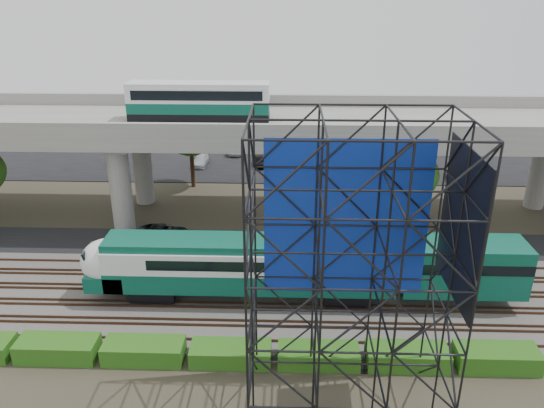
{
  "coord_description": "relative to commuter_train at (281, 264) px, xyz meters",
  "views": [
    {
      "loc": [
        4.17,
        -28.87,
        20.01
      ],
      "look_at": [
        3.02,
        6.0,
        5.53
      ],
      "focal_mm": 35.0,
      "sensor_mm": 36.0,
      "label": 1
    }
  ],
  "objects": [
    {
      "name": "hedge_strip",
      "position": [
        -2.76,
        -6.3,
        -2.32
      ],
      "size": [
        34.6,
        1.8,
        1.2
      ],
      "color": "#245112",
      "rests_on": "ground"
    },
    {
      "name": "parking_lot",
      "position": [
        -3.77,
        32.0,
        -2.84
      ],
      "size": [
        90.0,
        18.0,
        0.08
      ],
      "primitive_type": "cube",
      "color": "black",
      "rests_on": "ground"
    },
    {
      "name": "harbor_water",
      "position": [
        -3.77,
        54.0,
        -2.87
      ],
      "size": [
        140.0,
        40.0,
        0.03
      ],
      "primitive_type": "cube",
      "color": "slate",
      "rests_on": "ground"
    },
    {
      "name": "parked_cars",
      "position": [
        -1.61,
        31.73,
        -2.19
      ],
      "size": [
        38.0,
        9.68,
        1.31
      ],
      "color": "#BABABA",
      "rests_on": "parking_lot"
    },
    {
      "name": "suv",
      "position": [
        -10.08,
        9.15,
        -2.19
      ],
      "size": [
        4.58,
        2.45,
        1.22
      ],
      "primitive_type": "imported",
      "rotation": [
        0.0,
        0.0,
        1.47
      ],
      "color": "black",
      "rests_on": "service_road"
    },
    {
      "name": "overpass",
      "position": [
        -4.03,
        14.0,
        5.33
      ],
      "size": [
        80.0,
        12.0,
        12.4
      ],
      "color": "#9E9B93",
      "rests_on": "ground"
    },
    {
      "name": "trees",
      "position": [
        -8.44,
        14.17,
        2.69
      ],
      "size": [
        40.94,
        16.94,
        7.69
      ],
      "color": "#382314",
      "rests_on": "ground"
    },
    {
      "name": "ground",
      "position": [
        -3.77,
        -2.0,
        -2.88
      ],
      "size": [
        140.0,
        140.0,
        0.0
      ],
      "primitive_type": "plane",
      "color": "#474233",
      "rests_on": "ground"
    },
    {
      "name": "rail_tracks",
      "position": [
        -3.77,
        -0.0,
        -2.6
      ],
      "size": [
        90.0,
        9.52,
        0.16
      ],
      "color": "#472D1E",
      "rests_on": "ballast_bed"
    },
    {
      "name": "ballast_bed",
      "position": [
        -3.77,
        0.0,
        -2.78
      ],
      "size": [
        90.0,
        12.0,
        0.2
      ],
      "primitive_type": "cube",
      "color": "slate",
      "rests_on": "ground"
    },
    {
      "name": "commuter_train",
      "position": [
        0.0,
        0.0,
        0.0
      ],
      "size": [
        29.3,
        3.06,
        4.3
      ],
      "color": "black",
      "rests_on": "rail_tracks"
    },
    {
      "name": "service_road",
      "position": [
        -3.77,
        8.5,
        -2.84
      ],
      "size": [
        90.0,
        5.0,
        0.08
      ],
      "primitive_type": "cube",
      "color": "black",
      "rests_on": "ground"
    },
    {
      "name": "scaffold_tower",
      "position": [
        3.28,
        -9.98,
        4.59
      ],
      "size": [
        9.36,
        6.36,
        15.0
      ],
      "color": "black",
      "rests_on": "ground"
    }
  ]
}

